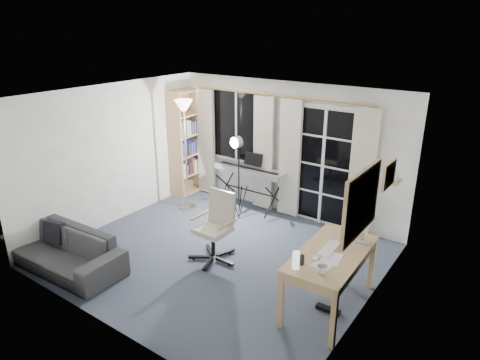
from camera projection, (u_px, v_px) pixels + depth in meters
name	position (u px, v px, depth m)	size (l,w,h in m)	color
floor	(218.00, 256.00, 6.50)	(4.50, 4.00, 0.02)	#333D4B
window	(237.00, 125.00, 8.06)	(1.20, 0.08, 1.40)	white
french_door	(324.00, 167.00, 7.24)	(1.32, 0.09, 2.11)	white
curtains	(276.00, 155.00, 7.63)	(3.60, 0.07, 2.13)	gold
bookshelf	(189.00, 144.00, 8.67)	(0.39, 1.00, 2.12)	tan
torchiere_lamp	(184.00, 122.00, 7.59)	(0.38, 0.38, 2.06)	#B2B2B7
keyboard_piano	(250.00, 171.00, 7.84)	(1.39, 0.67, 1.01)	black
studio_light	(237.00, 152.00, 7.39)	(0.31, 0.31, 1.53)	black
office_chair	(218.00, 219.00, 6.26)	(0.69, 0.73, 1.04)	black
desk	(331.00, 259.00, 5.11)	(0.77, 1.45, 0.76)	#A27F53
monitor	(364.00, 221.00, 5.22)	(0.19, 0.55, 0.48)	silver
desk_clutter	(318.00, 271.00, 4.99)	(0.43, 0.87, 0.97)	white
mug	(322.00, 269.00, 4.62)	(0.12, 0.10, 0.12)	silver
wall_mirror	(361.00, 203.00, 4.49)	(0.04, 0.94, 0.74)	tan
framed_print	(389.00, 175.00, 5.15)	(0.03, 0.42, 0.32)	tan
wall_shelf	(394.00, 177.00, 5.64)	(0.16, 0.30, 0.18)	tan
sofa	(61.00, 244.00, 6.05)	(1.96, 0.66, 0.76)	#28292B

